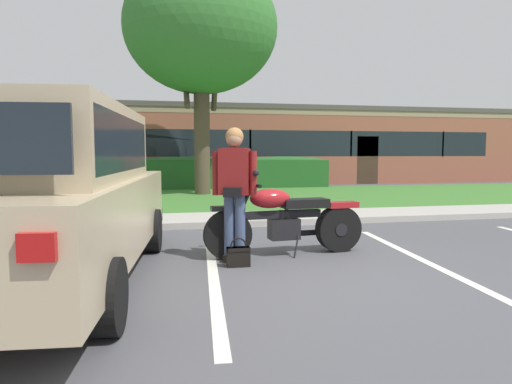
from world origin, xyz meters
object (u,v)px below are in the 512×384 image
at_px(motorcycle, 291,219).
at_px(hedge_center_right, 284,172).
at_px(brick_building, 232,146).
at_px(rider_person, 234,184).
at_px(hedge_center_left, 182,172).
at_px(shade_tree, 201,29).
at_px(handbag, 238,255).
at_px(hedge_left, 68,174).
at_px(parked_suv_adjacent, 45,195).

height_order(motorcycle, hedge_center_right, motorcycle).
bearing_deg(brick_building, rider_person, -98.79).
height_order(hedge_center_right, brick_building, brick_building).
height_order(motorcycle, hedge_center_left, motorcycle).
bearing_deg(shade_tree, brick_building, 75.01).
bearing_deg(handbag, motorcycle, 31.85).
bearing_deg(shade_tree, motorcycle, -87.16).
relative_size(shade_tree, hedge_left, 2.16).
relative_size(motorcycle, shade_tree, 0.31).
bearing_deg(hedge_center_right, hedge_left, 180.00).
distance_m(rider_person, handbag, 0.89).
bearing_deg(hedge_center_left, handbag, -89.11).
xyz_separation_m(parked_suv_adjacent, hedge_left, (-2.04, 11.88, -0.30)).
bearing_deg(motorcycle, handbag, -148.15).
distance_m(handbag, hedge_left, 12.26).
bearing_deg(shade_tree, hedge_center_right, 35.03).
bearing_deg(brick_building, handbag, -98.65).
distance_m(parked_suv_adjacent, shade_tree, 10.71).
bearing_deg(hedge_center_left, motorcycle, -84.89).
relative_size(rider_person, brick_building, 0.06).
relative_size(motorcycle, rider_person, 1.32).
height_order(hedge_left, hedge_center_right, same).
bearing_deg(rider_person, shade_tree, 87.56).
relative_size(rider_person, parked_suv_adjacent, 0.34).
bearing_deg(hedge_left, handbag, -70.31).
height_order(motorcycle, parked_suv_adjacent, parked_suv_adjacent).
bearing_deg(rider_person, motorcycle, 15.04).
bearing_deg(hedge_center_left, rider_person, -89.09).
bearing_deg(motorcycle, parked_suv_adjacent, -163.60).
bearing_deg(hedge_left, hedge_center_right, -0.00).
xyz_separation_m(rider_person, brick_building, (2.73, 17.64, 0.72)).
xyz_separation_m(motorcycle, parked_suv_adjacent, (-2.89, -0.85, 0.47)).
bearing_deg(hedge_center_right, hedge_center_left, 180.00).
relative_size(hedge_center_left, brick_building, 0.12).
relative_size(hedge_center_left, hedge_center_right, 0.96).
bearing_deg(hedge_left, parked_suv_adjacent, -80.23).
height_order(shade_tree, hedge_center_right, shade_tree).
height_order(rider_person, brick_building, brick_building).
relative_size(rider_person, hedge_center_right, 0.52).
xyz_separation_m(rider_person, hedge_left, (-4.13, 11.25, -0.34)).
relative_size(parked_suv_adjacent, hedge_left, 1.47).
bearing_deg(handbag, parked_suv_adjacent, -170.49).
height_order(hedge_left, hedge_center_left, same).
bearing_deg(motorcycle, brick_building, 83.71).
bearing_deg(parked_suv_adjacent, hedge_center_left, 80.90).
bearing_deg(rider_person, brick_building, 81.21).
bearing_deg(hedge_center_left, shade_tree, -76.79).
relative_size(parked_suv_adjacent, shade_tree, 0.68).
xyz_separation_m(handbag, brick_building, (2.73, 17.92, 1.57)).
distance_m(rider_person, shade_tree, 9.84).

